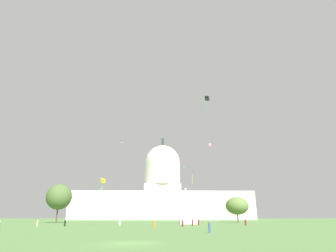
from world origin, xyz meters
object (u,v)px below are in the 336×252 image
kite_cyan_mid (101,189)px  person_maroon_mid_right (192,223)px  kite_orange_low (204,195)px  kite_yellow_low (103,181)px  event_tent (188,214)px  kite_pink_mid (210,145)px  kite_gold_mid (122,144)px  kite_black_mid (207,98)px  tree_east_mid (237,206)px  person_tan_near_tree_west (37,223)px  kite_white_low (185,189)px  person_black_mid_left (65,223)px  kite_green_low (191,173)px  person_maroon_near_tree_east (198,222)px  capitol_building (162,193)px  tree_west_far (59,197)px  kite_turquoise_high (185,168)px  person_white_deep_crowd (120,222)px  kite_lime_low (57,192)px  person_orange_back_left (154,224)px  person_denim_edge_east (209,228)px  person_maroon_lawn_far_left (246,223)px  person_maroon_front_center (183,223)px

kite_cyan_mid → person_maroon_mid_right: bearing=-49.4°
kite_orange_low → kite_yellow_low: (-42.36, -92.24, -2.86)m
event_tent → kite_pink_mid: size_ratio=5.84×
event_tent → kite_gold_mid: size_ratio=1.50×
event_tent → kite_black_mid: 40.43m
tree_east_mid → kite_cyan_mid: kite_cyan_mid is taller
person_tan_near_tree_west → kite_orange_low: size_ratio=0.38×
kite_white_low → tree_east_mid: bearing=-73.7°
person_black_mid_left → kite_yellow_low: 13.81m
kite_green_low → person_tan_near_tree_west: bearing=-79.7°
tree_east_mid → person_maroon_near_tree_east: (-22.14, -39.57, -5.86)m
capitol_building → tree_west_far: bearing=-111.9°
tree_west_far → tree_east_mid: 73.47m
kite_orange_low → kite_turquoise_high: bearing=-139.7°
capitol_building → kite_gold_mid: size_ratio=33.58×
capitol_building → kite_black_mid: bearing=-86.7°
capitol_building → person_white_deep_crowd: (-13.17, -141.57, -18.93)m
person_white_deep_crowd → kite_white_low: 36.11m
kite_gold_mid → kite_cyan_mid: kite_gold_mid is taller
kite_lime_low → kite_gold_mid: bearing=-22.3°
capitol_building → kite_gold_mid: capitol_building is taller
person_orange_back_left → kite_white_low: (10.85, 45.86, 11.34)m
kite_green_low → person_orange_back_left: bearing=-37.3°
person_denim_edge_east → person_maroon_mid_right: person_maroon_mid_right is taller
person_orange_back_left → kite_black_mid: size_ratio=0.44×
person_black_mid_left → person_denim_edge_east: size_ratio=1.00×
kite_white_low → person_orange_back_left: bearing=151.5°
kite_cyan_mid → person_orange_back_left: bearing=-56.3°
person_white_deep_crowd → kite_cyan_mid: 103.12m
person_maroon_near_tree_east → kite_cyan_mid: kite_cyan_mid is taller
person_maroon_mid_right → kite_cyan_mid: kite_cyan_mid is taller
kite_lime_low → kite_yellow_low: bearing=-85.7°
kite_gold_mid → person_maroon_lawn_far_left: bearing=-46.7°
kite_yellow_low → person_black_mid_left: bearing=-21.4°
person_tan_near_tree_west → person_maroon_front_center: bearing=101.7°
capitol_building → event_tent: 128.82m
capitol_building → kite_black_mid: capitol_building is taller
person_white_deep_crowd → kite_white_low: (20.40, 27.55, 11.33)m
person_denim_edge_east → kite_turquoise_high: size_ratio=0.52×
capitol_building → kite_yellow_low: size_ratio=30.74×
person_maroon_front_center → kite_lime_low: kite_lime_low is taller
person_maroon_lawn_far_left → kite_cyan_mid: (-59.92, 99.26, 18.13)m
person_white_deep_crowd → kite_black_mid: bearing=87.0°
tree_east_mid → person_white_deep_crowd: bearing=-136.2°
kite_yellow_low → kite_white_low: kite_white_low is taller
kite_gold_mid → kite_black_mid: kite_gold_mid is taller
capitol_building → kite_turquoise_high: capitol_building is taller
kite_yellow_low → kite_cyan_mid: 103.26m
person_black_mid_left → event_tent: bearing=172.7°
kite_orange_low → kite_turquoise_high: (-8.98, 24.12, 20.62)m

